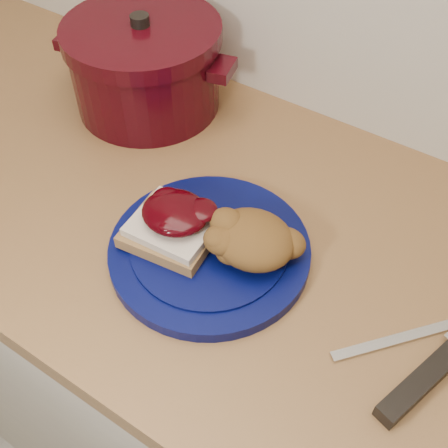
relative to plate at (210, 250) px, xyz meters
The scene contains 8 objects.
base_cabinet 0.48m from the plate, 56.59° to the left, with size 4.00×0.60×0.86m, color beige.
plate is the anchor object (origin of this frame).
sandwich 0.06m from the plate, 164.57° to the right, with size 0.13×0.11×0.06m.
stuffing_mound 0.07m from the plate, 19.14° to the left, with size 0.11×0.10×0.06m, color brown.
chef_knife 0.32m from the plate, ahead, with size 0.14×0.35×0.02m.
butter_knife 0.26m from the plate, ahead, with size 0.17×0.01×0.00m, color silver.
dutch_oven 0.36m from the plate, 141.73° to the left, with size 0.31×0.31×0.16m.
pepper_grinder 0.34m from the plate, 138.00° to the left, with size 0.07×0.07×0.13m.
Camera 1 is at (0.24, 1.06, 1.50)m, focal length 45.00 mm.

